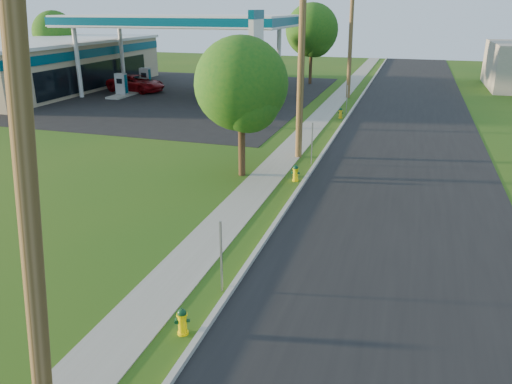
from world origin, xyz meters
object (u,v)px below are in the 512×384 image
at_px(hydrant_mid, 296,173).
at_px(utility_pole_mid, 301,54).
at_px(utility_pole_far, 351,37).
at_px(fuel_pump_se, 240,86).
at_px(fuel_pump_ne, 224,93).
at_px(utility_pole_near, 25,174).
at_px(tree_verge, 243,88).
at_px(tree_back, 55,34).
at_px(price_pylon, 256,36).
at_px(hydrant_far, 341,113).
at_px(car_red, 136,83).
at_px(hydrant_near, 182,321).
at_px(fuel_pump_sw, 146,81).
at_px(tree_lot, 313,32).
at_px(car_silver, 233,88).
at_px(fuel_pump_nw, 122,88).

bearing_deg(hydrant_mid, utility_pole_mid, 100.78).
xyz_separation_m(utility_pole_far, fuel_pump_se, (-8.90, -1.00, -4.08)).
bearing_deg(fuel_pump_ne, utility_pole_near, -73.98).
bearing_deg(tree_verge, tree_back, 138.68).
bearing_deg(hydrant_mid, tree_back, 140.82).
xyz_separation_m(utility_pole_near, price_pylon, (-3.90, 23.50, 0.63)).
height_order(hydrant_mid, hydrant_far, hydrant_mid).
relative_size(hydrant_far, car_red, 0.14).
xyz_separation_m(utility_pole_mid, car_red, (-18.10, 15.67, -4.23)).
bearing_deg(hydrant_near, tree_back, 130.59).
bearing_deg(fuel_pump_se, hydrant_far, -36.99).
relative_size(utility_pole_near, hydrant_mid, 13.00).
bearing_deg(fuel_pump_se, fuel_pump_sw, 180.00).
distance_m(utility_pole_near, fuel_pump_ne, 32.51).
distance_m(fuel_pump_ne, tree_back, 24.37).
relative_size(tree_lot, hydrant_mid, 10.19).
bearing_deg(hydrant_near, utility_pole_near, -101.49).
distance_m(fuel_pump_ne, tree_verge, 18.36).
xyz_separation_m(utility_pole_far, price_pylon, (-3.90, -12.50, 0.63)).
distance_m(hydrant_near, hydrant_mid, 11.17).
bearing_deg(tree_verge, hydrant_far, 80.17).
height_order(utility_pole_near, car_silver, utility_pole_near).
bearing_deg(fuel_pump_nw, utility_pole_mid, -35.99).
bearing_deg(utility_pole_far, car_silver, -165.04).
relative_size(utility_pole_far, price_pylon, 1.39).
bearing_deg(hydrant_mid, hydrant_far, 90.13).
height_order(hydrant_near, hydrant_mid, hydrant_mid).
distance_m(utility_pole_far, fuel_pump_ne, 10.99).
xyz_separation_m(utility_pole_mid, car_silver, (-9.02, 15.59, -4.23)).
relative_size(hydrant_mid, car_silver, 0.17).
bearing_deg(hydrant_near, utility_pole_far, 91.14).
bearing_deg(utility_pole_near, hydrant_near, 78.51).
relative_size(fuel_pump_nw, fuel_pump_se, 1.00).
bearing_deg(utility_pole_near, fuel_pump_nw, 120.00).
bearing_deg(fuel_pump_sw, hydrant_near, -59.72).
bearing_deg(hydrant_near, hydrant_far, 89.99).
xyz_separation_m(fuel_pump_se, hydrant_far, (9.56, -7.20, -0.37)).
relative_size(utility_pole_far, fuel_pump_se, 2.97).
relative_size(fuel_pump_sw, car_red, 0.61).
bearing_deg(hydrant_mid, fuel_pump_nw, 138.21).
height_order(fuel_pump_nw, fuel_pump_sw, same).
bearing_deg(car_silver, fuel_pump_se, 9.26).
relative_size(fuel_pump_ne, tree_verge, 0.54).
xyz_separation_m(fuel_pump_se, tree_back, (-22.23, 5.32, 3.59)).
bearing_deg(car_red, utility_pole_far, -73.76).
bearing_deg(fuel_pump_se, fuel_pump_nw, -156.04).
bearing_deg(hydrant_near, tree_lot, 97.24).
height_order(fuel_pump_sw, hydrant_mid, fuel_pump_sw).
height_order(hydrant_far, car_silver, car_silver).
distance_m(fuel_pump_ne, price_pylon, 10.17).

